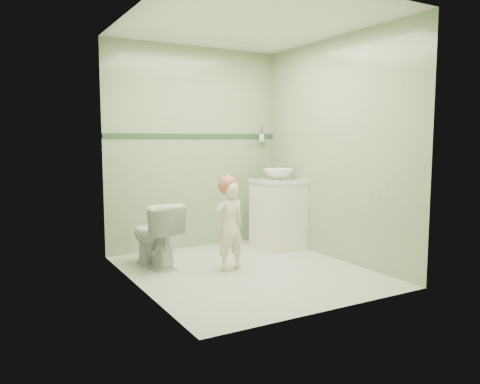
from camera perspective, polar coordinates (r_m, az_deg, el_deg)
ground at (r=4.77m, az=0.90°, el=-9.52°), size 2.50×2.50×0.00m
room_shell at (r=4.59m, az=0.93°, el=5.03°), size 2.50×2.54×2.40m
trim_stripe at (r=5.69m, az=-5.44°, el=6.78°), size 2.20×0.02×0.05m
vanity at (r=5.70m, az=4.63°, el=-2.79°), size 0.52×0.50×0.80m
counter at (r=5.65m, az=4.67°, el=1.31°), size 0.54×0.52×0.04m
basin at (r=5.65m, az=4.67°, el=2.16°), size 0.37×0.37×0.13m
faucet at (r=5.79m, az=3.65°, el=3.07°), size 0.03×0.13×0.18m
cup_holder at (r=6.06m, az=2.55°, el=6.60°), size 0.26×0.07×0.21m
toilet at (r=4.94m, az=-10.26°, el=-5.06°), size 0.47×0.71×0.67m
toddler at (r=4.71m, az=-1.30°, el=-4.18°), size 0.33×0.23×0.89m
hair_cap at (r=4.67m, az=-1.46°, el=0.82°), size 0.20×0.20×0.20m
teal_toothbrush at (r=4.60m, az=0.28°, el=-0.78°), size 0.11×0.13×0.08m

